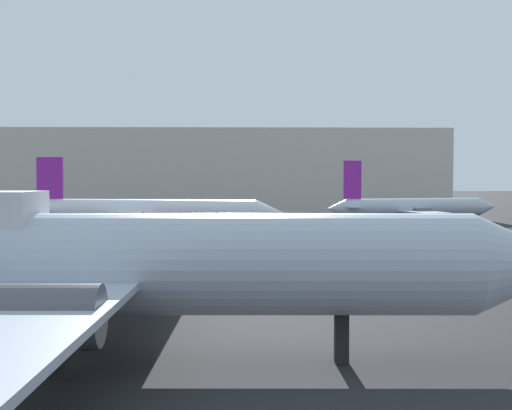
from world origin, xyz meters
The scene contains 4 objects.
airplane_at_gate centered at (-8.94, 12.76, 3.55)m, with size 34.18×30.87×11.74m.
airplane_far_left centered at (-13.11, 56.60, 3.15)m, with size 27.20×20.42×8.58m.
airplane_far_right centered at (18.59, 78.70, 2.62)m, with size 23.74×16.75×8.64m.
terminal_building centered at (-6.47, 122.47, 7.48)m, with size 79.40×26.68×14.96m, color beige.
Camera 1 is at (-4.06, -12.99, 6.74)m, focal length 50.27 mm.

